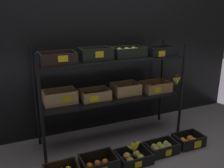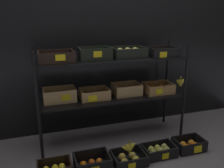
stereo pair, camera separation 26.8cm
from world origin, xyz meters
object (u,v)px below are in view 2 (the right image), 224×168
display_rack (111,77)px  crate_ground_apple_gold (129,159)px  crate_ground_tangerine (92,164)px  crate_ground_pear (159,151)px  banana_bunch_loose (129,148)px  crate_ground_orange (189,145)px

display_rack → crate_ground_apple_gold: bearing=-88.1°
display_rack → crate_ground_apple_gold: size_ratio=5.21×
crate_ground_tangerine → crate_ground_apple_gold: size_ratio=1.02×
display_rack → crate_ground_apple_gold: (0.02, -0.51, -0.70)m
crate_ground_pear → banana_bunch_loose: banana_bunch_loose is taller
crate_ground_apple_gold → crate_ground_pear: size_ratio=0.97×
display_rack → crate_ground_tangerine: display_rack is taller
crate_ground_orange → banana_bunch_loose: (-0.71, -0.03, 0.12)m
crate_ground_orange → banana_bunch_loose: size_ratio=1.94×
display_rack → crate_ground_pear: (0.36, -0.49, -0.69)m
crate_ground_orange → crate_ground_tangerine: bearing=-179.1°
crate_ground_apple_gold → crate_ground_pear: crate_ground_pear is taller
crate_ground_apple_gold → crate_ground_pear: (0.34, 0.02, 0.01)m
crate_ground_tangerine → banana_bunch_loose: banana_bunch_loose is taller
crate_ground_apple_gold → display_rack: bearing=91.9°
crate_ground_tangerine → crate_ground_pear: bearing=0.9°
display_rack → crate_ground_orange: 1.11m
crate_ground_orange → banana_bunch_loose: banana_bunch_loose is taller
crate_ground_orange → crate_ground_apple_gold: bearing=-177.6°
display_rack → banana_bunch_loose: (0.02, -0.52, -0.57)m
display_rack → crate_ground_tangerine: bearing=-124.6°
crate_ground_apple_gold → crate_ground_orange: crate_ground_orange is taller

